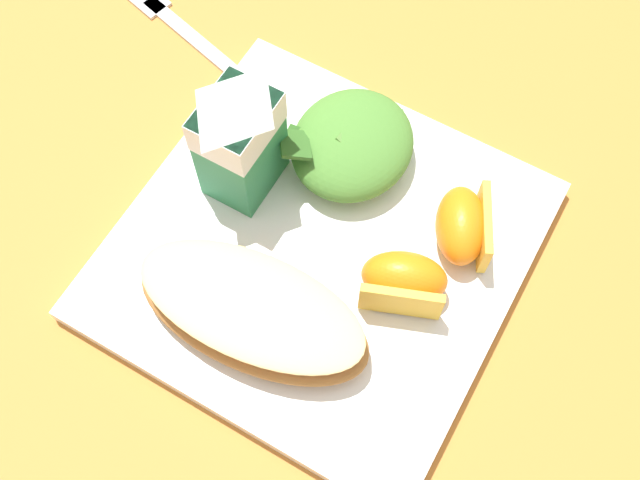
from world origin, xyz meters
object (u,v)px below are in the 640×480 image
(orange_wedge_middle, at_px, (463,226))
(metal_fork, at_px, (193,37))
(orange_wedge_front, at_px, (403,282))
(white_plate, at_px, (320,250))
(milk_carton, at_px, (239,135))
(green_salad_pile, at_px, (352,144))
(cheesy_pizza_bread, at_px, (253,311))

(orange_wedge_middle, bearing_deg, metal_fork, 76.91)
(orange_wedge_front, relative_size, orange_wedge_middle, 0.99)
(white_plate, relative_size, orange_wedge_front, 4.06)
(white_plate, distance_m, metal_fork, 0.23)
(milk_carton, distance_m, orange_wedge_middle, 0.17)
(white_plate, height_order, orange_wedge_front, orange_wedge_front)
(green_salad_pile, relative_size, milk_carton, 0.91)
(milk_carton, height_order, orange_wedge_middle, milk_carton)
(milk_carton, bearing_deg, white_plate, -105.82)
(cheesy_pizza_bread, xyz_separation_m, orange_wedge_front, (0.07, -0.08, 0.00))
(cheesy_pizza_bread, relative_size, green_salad_pile, 1.77)
(milk_carton, xyz_separation_m, orange_wedge_front, (-0.03, -0.15, -0.04))
(orange_wedge_front, bearing_deg, orange_wedge_middle, -16.29)
(cheesy_pizza_bread, height_order, orange_wedge_front, orange_wedge_front)
(green_salad_pile, xyz_separation_m, metal_fork, (0.05, 0.18, -0.03))
(orange_wedge_middle, bearing_deg, milk_carton, 101.96)
(green_salad_pile, bearing_deg, metal_fork, 75.75)
(cheesy_pizza_bread, height_order, green_salad_pile, green_salad_pile)
(green_salad_pile, relative_size, orange_wedge_middle, 1.43)
(white_plate, bearing_deg, green_salad_pile, 12.13)
(metal_fork, bearing_deg, green_salad_pile, -104.25)
(cheesy_pizza_bread, height_order, metal_fork, cheesy_pizza_bread)
(white_plate, distance_m, green_salad_pile, 0.08)
(green_salad_pile, bearing_deg, orange_wedge_front, -133.54)
(milk_carton, bearing_deg, cheesy_pizza_bread, -144.92)
(milk_carton, relative_size, metal_fork, 0.59)
(milk_carton, bearing_deg, metal_fork, 49.79)
(orange_wedge_middle, bearing_deg, green_salad_pile, 78.98)
(metal_fork, bearing_deg, orange_wedge_middle, -103.09)
(green_salad_pile, distance_m, orange_wedge_front, 0.12)
(white_plate, relative_size, green_salad_pile, 2.80)
(white_plate, xyz_separation_m, orange_wedge_front, (-0.00, -0.07, 0.03))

